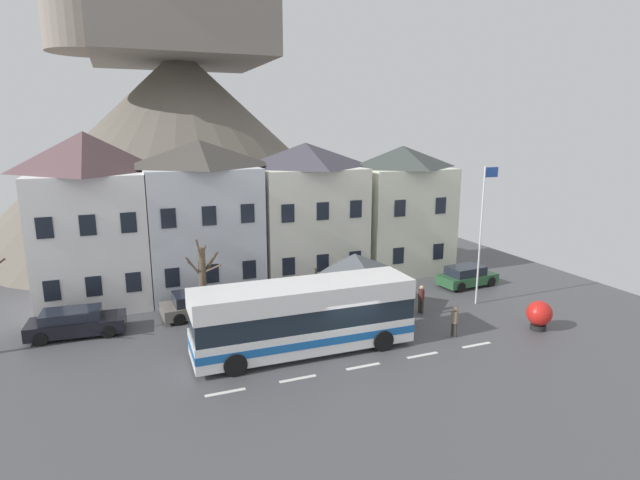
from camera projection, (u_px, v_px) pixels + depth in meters
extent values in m
cube|color=#4A4A4D|center=(350.00, 354.00, 23.26)|extent=(40.00, 60.00, 0.06)
cube|color=silver|center=(225.00, 392.00, 19.83)|extent=(1.60, 0.20, 0.01)
cube|color=silver|center=(298.00, 379.00, 20.91)|extent=(1.60, 0.20, 0.01)
cube|color=silver|center=(363.00, 366.00, 21.99)|extent=(1.60, 0.20, 0.01)
cube|color=silver|center=(422.00, 355.00, 23.07)|extent=(1.60, 0.20, 0.01)
cube|color=silver|center=(476.00, 345.00, 24.14)|extent=(1.60, 0.20, 0.01)
cube|color=white|center=(93.00, 237.00, 29.73)|extent=(6.00, 6.75, 7.64)
pyramid|color=brown|center=(84.00, 152.00, 28.65)|extent=(6.00, 6.75, 2.27)
cube|color=black|center=(52.00, 291.00, 26.36)|extent=(0.80, 0.06, 1.10)
cube|color=black|center=(94.00, 286.00, 27.07)|extent=(0.80, 0.06, 1.10)
cube|color=black|center=(134.00, 282.00, 27.79)|extent=(0.80, 0.06, 1.10)
cube|color=black|center=(44.00, 228.00, 25.63)|extent=(0.80, 0.06, 1.10)
cube|color=black|center=(88.00, 225.00, 26.35)|extent=(0.80, 0.06, 1.10)
cube|color=black|center=(129.00, 223.00, 27.07)|extent=(0.80, 0.06, 1.10)
cube|color=silver|center=(203.00, 231.00, 31.18)|extent=(6.63, 5.03, 7.78)
pyramid|color=#44403A|center=(199.00, 154.00, 30.16)|extent=(6.63, 5.03, 1.62)
cube|color=black|center=(172.00, 278.00, 28.52)|extent=(0.80, 0.06, 1.10)
cube|color=black|center=(212.00, 274.00, 29.32)|extent=(0.80, 0.06, 1.10)
cube|color=black|center=(249.00, 270.00, 30.11)|extent=(0.80, 0.06, 1.10)
cube|color=black|center=(168.00, 218.00, 27.79)|extent=(0.80, 0.06, 1.10)
cube|color=black|center=(209.00, 216.00, 28.58)|extent=(0.80, 0.06, 1.10)
cube|color=black|center=(248.00, 213.00, 29.37)|extent=(0.80, 0.06, 1.10)
cube|color=silver|center=(306.00, 224.00, 34.12)|extent=(6.73, 5.98, 7.56)
pyramid|color=#423F49|center=(306.00, 155.00, 33.12)|extent=(6.73, 5.98, 1.59)
cube|color=black|center=(289.00, 266.00, 31.00)|extent=(0.80, 0.06, 1.10)
cube|color=black|center=(323.00, 263.00, 31.81)|extent=(0.80, 0.06, 1.10)
cube|color=black|center=(355.00, 260.00, 32.62)|extent=(0.80, 0.06, 1.10)
cube|color=black|center=(288.00, 213.00, 30.29)|extent=(0.80, 0.06, 1.10)
cube|color=black|center=(323.00, 211.00, 31.09)|extent=(0.80, 0.06, 1.10)
cube|color=black|center=(356.00, 209.00, 31.90)|extent=(0.80, 0.06, 1.10)
cube|color=silver|center=(400.00, 220.00, 36.22)|extent=(6.29, 5.01, 7.35)
pyramid|color=#3C4340|center=(403.00, 157.00, 35.25)|extent=(6.29, 5.01, 1.51)
cube|color=black|center=(398.00, 256.00, 33.77)|extent=(0.80, 0.06, 1.10)
cube|color=black|center=(438.00, 252.00, 34.90)|extent=(0.80, 0.06, 1.10)
cube|color=black|center=(400.00, 208.00, 33.07)|extent=(0.80, 0.06, 1.10)
cube|color=black|center=(441.00, 206.00, 34.20)|extent=(0.80, 0.06, 1.10)
cone|color=#655D53|center=(184.00, 144.00, 47.45)|extent=(37.13, 37.13, 17.20)
cube|color=gray|center=(177.00, 21.00, 45.11)|extent=(14.89, 14.89, 7.07)
cube|color=white|center=(304.00, 335.00, 23.29)|extent=(10.15, 2.68, 1.14)
cube|color=#1959A5|center=(304.00, 333.00, 23.28)|extent=(10.17, 2.70, 0.36)
cube|color=#19232D|center=(304.00, 313.00, 23.06)|extent=(10.04, 2.64, 0.96)
cube|color=white|center=(304.00, 293.00, 22.86)|extent=(10.15, 2.68, 0.90)
cube|color=#19232D|center=(402.00, 300.00, 24.82)|extent=(0.09, 2.13, 0.92)
cylinder|color=black|center=(360.00, 322.00, 25.66)|extent=(1.00, 0.29, 1.00)
cylinder|color=black|center=(383.00, 340.00, 23.44)|extent=(1.00, 0.29, 1.00)
cylinder|color=black|center=(224.00, 342.00, 23.28)|extent=(1.00, 0.29, 1.00)
cylinder|color=black|center=(235.00, 365.00, 21.06)|extent=(1.00, 0.29, 1.00)
cylinder|color=#473D33|center=(315.00, 289.00, 28.68)|extent=(0.14, 0.14, 2.40)
cylinder|color=#473D33|center=(368.00, 282.00, 29.86)|extent=(0.14, 0.14, 2.40)
cylinder|color=#473D33|center=(339.00, 308.00, 25.68)|extent=(0.14, 0.14, 2.40)
cylinder|color=#473D33|center=(396.00, 300.00, 26.87)|extent=(0.14, 0.14, 2.40)
pyramid|color=#4F565B|center=(355.00, 263.00, 27.39)|extent=(3.60, 3.60, 1.08)
cube|color=black|center=(77.00, 325.00, 25.21)|extent=(4.63, 2.11, 0.68)
cube|color=#1E232D|center=(71.00, 315.00, 25.02)|extent=(2.81, 1.77, 0.47)
cylinder|color=black|center=(111.00, 319.00, 26.50)|extent=(0.65, 0.24, 0.64)
cylinder|color=black|center=(108.00, 332.00, 24.89)|extent=(0.65, 0.24, 0.64)
cylinder|color=black|center=(48.00, 326.00, 25.62)|extent=(0.65, 0.24, 0.64)
cylinder|color=black|center=(41.00, 339.00, 24.01)|extent=(0.65, 0.24, 0.64)
cube|color=#295833|center=(467.00, 279.00, 33.06)|extent=(4.05, 2.10, 0.60)
cube|color=#1E232D|center=(465.00, 271.00, 32.85)|extent=(2.48, 1.74, 0.55)
cylinder|color=black|center=(473.00, 275.00, 34.38)|extent=(0.66, 0.26, 0.64)
cylinder|color=black|center=(491.00, 282.00, 32.96)|extent=(0.66, 0.26, 0.64)
cylinder|color=black|center=(443.00, 280.00, 33.23)|extent=(0.66, 0.26, 0.64)
cylinder|color=black|center=(461.00, 287.00, 31.81)|extent=(0.66, 0.26, 0.64)
cube|color=slate|center=(370.00, 292.00, 30.30)|extent=(3.96, 1.98, 0.69)
cube|color=#1E232D|center=(368.00, 282.00, 30.10)|extent=(2.40, 1.70, 0.60)
cylinder|color=black|center=(383.00, 288.00, 31.57)|extent=(0.65, 0.22, 0.64)
cylinder|color=black|center=(396.00, 297.00, 29.95)|extent=(0.65, 0.22, 0.64)
cylinder|color=black|center=(345.00, 293.00, 30.74)|extent=(0.65, 0.22, 0.64)
cylinder|color=black|center=(356.00, 302.00, 29.12)|extent=(0.65, 0.22, 0.64)
cube|color=slate|center=(203.00, 307.00, 27.86)|extent=(4.48, 2.19, 0.63)
cube|color=#1E232D|center=(198.00, 297.00, 27.63)|extent=(2.72, 1.84, 0.58)
cylinder|color=black|center=(224.00, 301.00, 29.30)|extent=(0.65, 0.24, 0.64)
cylinder|color=black|center=(233.00, 311.00, 27.70)|extent=(0.65, 0.24, 0.64)
cylinder|color=black|center=(173.00, 308.00, 28.09)|extent=(0.65, 0.24, 0.64)
cylinder|color=black|center=(179.00, 319.00, 26.49)|extent=(0.65, 0.24, 0.64)
cylinder|color=#38332D|center=(456.00, 330.00, 24.97)|extent=(0.13, 0.13, 0.76)
cylinder|color=#38332D|center=(452.00, 328.00, 25.15)|extent=(0.13, 0.13, 0.76)
cylinder|color=#7F6B56|center=(455.00, 317.00, 24.92)|extent=(0.35, 0.35, 0.62)
sphere|color=tan|center=(455.00, 309.00, 24.83)|extent=(0.22, 0.22, 0.22)
cylinder|color=#38332D|center=(398.00, 310.00, 27.68)|extent=(0.15, 0.15, 0.77)
cylinder|color=#38332D|center=(401.00, 310.00, 27.73)|extent=(0.15, 0.15, 0.77)
cylinder|color=#2D382D|center=(400.00, 299.00, 27.57)|extent=(0.31, 0.31, 0.60)
sphere|color=#D1AD89|center=(400.00, 292.00, 27.48)|extent=(0.21, 0.21, 0.21)
cylinder|color=#38332D|center=(419.00, 306.00, 28.27)|extent=(0.15, 0.15, 0.81)
cylinder|color=#38332D|center=(422.00, 307.00, 28.11)|extent=(0.15, 0.15, 0.81)
cylinder|color=#512323|center=(421.00, 295.00, 28.05)|extent=(0.34, 0.34, 0.62)
sphere|color=tan|center=(422.00, 288.00, 27.96)|extent=(0.23, 0.23, 0.23)
cube|color=brown|center=(373.00, 290.00, 30.91)|extent=(1.76, 0.45, 0.08)
cube|color=brown|center=(371.00, 285.00, 31.07)|extent=(1.76, 0.06, 0.40)
cube|color=#2D2D33|center=(361.00, 295.00, 30.67)|extent=(0.08, 0.36, 0.45)
cube|color=#2D2D33|center=(384.00, 292.00, 31.25)|extent=(0.08, 0.36, 0.45)
cylinder|color=silver|center=(480.00, 237.00, 28.94)|extent=(0.10, 0.10, 8.02)
cube|color=#264CA5|center=(491.00, 172.00, 28.30)|extent=(0.90, 0.03, 0.56)
cylinder|color=black|center=(538.00, 327.00, 25.96)|extent=(0.76, 0.76, 0.25)
sphere|color=red|center=(539.00, 313.00, 25.80)|extent=(1.27, 1.27, 1.27)
cylinder|color=brown|center=(204.00, 299.00, 23.36)|extent=(0.33, 0.33, 4.83)
cylinder|color=brown|center=(194.00, 268.00, 22.89)|extent=(0.78, 0.14, 1.10)
cylinder|color=brown|center=(209.00, 263.00, 22.86)|extent=(0.64, 0.58, 0.85)
cylinder|color=brown|center=(199.00, 250.00, 22.49)|extent=(0.39, 0.77, 1.21)
cylinder|color=brown|center=(210.00, 265.00, 23.21)|extent=(0.85, 0.23, 1.14)
cylinder|color=brown|center=(212.00, 269.00, 22.91)|extent=(0.83, 0.67, 0.54)
cylinder|color=brown|center=(195.00, 268.00, 22.77)|extent=(0.75, 0.39, 0.82)
cylinder|color=brown|center=(203.00, 254.00, 23.37)|extent=(0.41, 0.94, 0.64)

